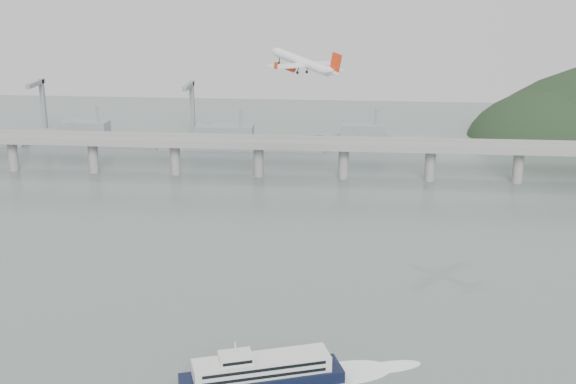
{
  "coord_description": "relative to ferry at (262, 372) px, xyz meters",
  "views": [
    {
      "loc": [
        25.16,
        -234.97,
        126.73
      ],
      "look_at": [
        0.0,
        55.0,
        36.0
      ],
      "focal_mm": 48.0,
      "sensor_mm": 36.0,
      "label": 1
    }
  ],
  "objects": [
    {
      "name": "bridge",
      "position": [
        -0.3,
        228.48,
        13.45
      ],
      "size": [
        800.0,
        22.0,
        23.9
      ],
      "color": "gray",
      "rests_on": "ground"
    },
    {
      "name": "airliner",
      "position": [
        4.2,
        122.52,
        77.59
      ],
      "size": [
        35.61,
        33.32,
        11.0
      ],
      "rotation": [
        0.05,
        -0.18,
        2.44
      ],
      "color": "white",
      "rests_on": "ground"
    },
    {
      "name": "ground",
      "position": [
        0.85,
        28.48,
        -4.2
      ],
      "size": [
        900.0,
        900.0,
        0.0
      ],
      "primitive_type": "plane",
      "color": "slate",
      "rests_on": "ground"
    },
    {
      "name": "distant_fleet",
      "position": [
        -154.51,
        293.56,
        2.02
      ],
      "size": [
        453.0,
        60.9,
        40.0
      ],
      "color": "slate",
      "rests_on": "ground"
    },
    {
      "name": "ferry",
      "position": [
        0.0,
        0.0,
        0.0
      ],
      "size": [
        79.31,
        34.41,
        15.49
      ],
      "rotation": [
        0.0,
        0.0,
        0.33
      ],
      "color": "black",
      "rests_on": "ground"
    }
  ]
}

